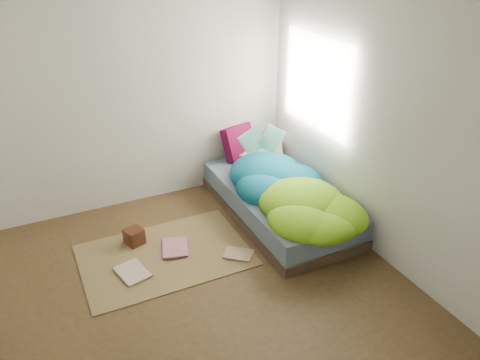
{
  "coord_description": "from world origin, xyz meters",
  "views": [
    {
      "loc": [
        -1.11,
        -3.12,
        2.8
      ],
      "look_at": [
        0.76,
        0.75,
        0.54
      ],
      "focal_mm": 35.0,
      "sensor_mm": 36.0,
      "label": 1
    }
  ],
  "objects_px": {
    "pillow_magenta": "(239,142)",
    "open_book": "(263,132)",
    "floor_book_a": "(121,278)",
    "floor_book_b": "(162,249)",
    "bed": "(278,202)",
    "wooden_box": "(134,236)"
  },
  "relations": [
    {
      "from": "pillow_magenta",
      "to": "open_book",
      "type": "height_order",
      "value": "open_book"
    },
    {
      "from": "open_book",
      "to": "floor_book_a",
      "type": "xyz_separation_m",
      "value": [
        -1.9,
        -0.83,
        -0.79
      ]
    },
    {
      "from": "floor_book_a",
      "to": "floor_book_b",
      "type": "height_order",
      "value": "floor_book_b"
    },
    {
      "from": "open_book",
      "to": "floor_book_a",
      "type": "distance_m",
      "value": 2.22
    },
    {
      "from": "pillow_magenta",
      "to": "open_book",
      "type": "xyz_separation_m",
      "value": [
        0.1,
        -0.43,
        0.27
      ]
    },
    {
      "from": "bed",
      "to": "floor_book_b",
      "type": "bearing_deg",
      "value": -176.24
    },
    {
      "from": "open_book",
      "to": "floor_book_b",
      "type": "relative_size",
      "value": 1.33
    },
    {
      "from": "floor_book_a",
      "to": "floor_book_b",
      "type": "relative_size",
      "value": 0.98
    },
    {
      "from": "bed",
      "to": "open_book",
      "type": "xyz_separation_m",
      "value": [
        0.05,
        0.49,
        0.65
      ]
    },
    {
      "from": "bed",
      "to": "open_book",
      "type": "relative_size",
      "value": 4.46
    },
    {
      "from": "pillow_magenta",
      "to": "bed",
      "type": "bearing_deg",
      "value": -106.62
    },
    {
      "from": "open_book",
      "to": "wooden_box",
      "type": "distance_m",
      "value": 1.82
    },
    {
      "from": "wooden_box",
      "to": "open_book",
      "type": "bearing_deg",
      "value": 11.79
    },
    {
      "from": "pillow_magenta",
      "to": "wooden_box",
      "type": "distance_m",
      "value": 1.78
    },
    {
      "from": "wooden_box",
      "to": "floor_book_a",
      "type": "height_order",
      "value": "wooden_box"
    },
    {
      "from": "bed",
      "to": "floor_book_a",
      "type": "xyz_separation_m",
      "value": [
        -1.85,
        -0.34,
        -0.14
      ]
    },
    {
      "from": "bed",
      "to": "pillow_magenta",
      "type": "distance_m",
      "value": 0.99
    },
    {
      "from": "floor_book_a",
      "to": "wooden_box",
      "type": "bearing_deg",
      "value": 49.09
    },
    {
      "from": "pillow_magenta",
      "to": "floor_book_a",
      "type": "height_order",
      "value": "pillow_magenta"
    },
    {
      "from": "pillow_magenta",
      "to": "floor_book_a",
      "type": "xyz_separation_m",
      "value": [
        -1.8,
        -1.26,
        -0.52
      ]
    },
    {
      "from": "floor_book_a",
      "to": "pillow_magenta",
      "type": "bearing_deg",
      "value": 21.91
    },
    {
      "from": "pillow_magenta",
      "to": "wooden_box",
      "type": "height_order",
      "value": "pillow_magenta"
    }
  ]
}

